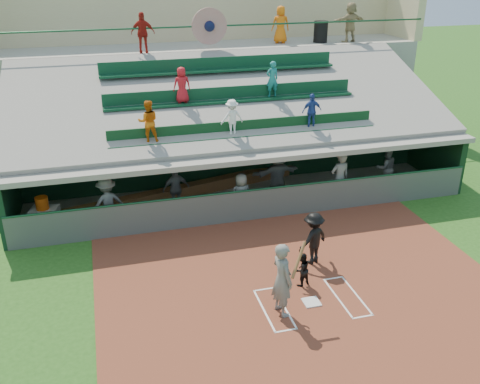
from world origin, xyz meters
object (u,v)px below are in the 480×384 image
object	(u,v)px
home_plate	(311,302)
white_table	(46,218)
catcher	(302,269)
trash_bin	(321,32)
batter_at_plate	(282,279)
water_cooler	(42,203)

from	to	relation	value
home_plate	white_table	xyz separation A→B (m)	(-6.90, 6.11, 0.38)
catcher	trash_bin	xyz separation A→B (m)	(5.39, 12.04, 4.57)
batter_at_plate	white_table	size ratio (longest dim) A/B	2.32
batter_at_plate	home_plate	bearing A→B (deg)	11.02
batter_at_plate	trash_bin	bearing A→B (deg)	64.15
batter_at_plate	water_cooler	xyz separation A→B (m)	(-6.03, 6.25, -0.02)
home_plate	catcher	world-z (taller)	catcher
catcher	trash_bin	bearing A→B (deg)	-132.08
water_cooler	batter_at_plate	bearing A→B (deg)	-46.03
batter_at_plate	water_cooler	distance (m)	8.69
white_table	water_cooler	bearing A→B (deg)	-116.07
catcher	trash_bin	distance (m)	13.96
batter_at_plate	catcher	distance (m)	1.48
home_plate	catcher	bearing A→B (deg)	87.52
home_plate	batter_at_plate	world-z (taller)	batter_at_plate
water_cooler	trash_bin	xyz separation A→B (m)	(12.36, 6.81, 4.08)
batter_at_plate	trash_bin	size ratio (longest dim) A/B	2.08
water_cooler	trash_bin	world-z (taller)	trash_bin
catcher	white_table	xyz separation A→B (m)	(-6.94, 5.26, -0.09)
batter_at_plate	trash_bin	xyz separation A→B (m)	(6.33, 13.06, 4.06)
white_table	home_plate	bearing A→B (deg)	-27.39
white_table	trash_bin	size ratio (longest dim) A/B	0.90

